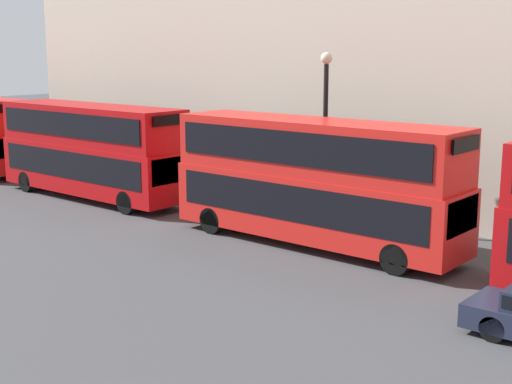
{
  "coord_description": "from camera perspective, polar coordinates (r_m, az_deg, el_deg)",
  "views": [
    {
      "loc": [
        -18.41,
        2.71,
        6.84
      ],
      "look_at": [
        0.48,
        18.64,
        1.88
      ],
      "focal_mm": 50.0,
      "sensor_mm": 36.0,
      "label": 1
    }
  ],
  "objects": [
    {
      "name": "bus_second_in_queue",
      "position": [
        24.93,
        4.71,
        1.18
      ],
      "size": [
        2.59,
        11.02,
        4.45
      ],
      "color": "red",
      "rests_on": "ground"
    },
    {
      "name": "bus_third_in_queue",
      "position": [
        33.77,
        -13.05,
        3.5
      ],
      "size": [
        2.59,
        10.7,
        4.34
      ],
      "color": "#B20C0F",
      "rests_on": "ground"
    },
    {
      "name": "street_lamp",
      "position": [
        26.98,
        5.57,
        5.56
      ],
      "size": [
        0.44,
        0.44,
        6.74
      ],
      "color": "black",
      "rests_on": "ground"
    }
  ]
}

